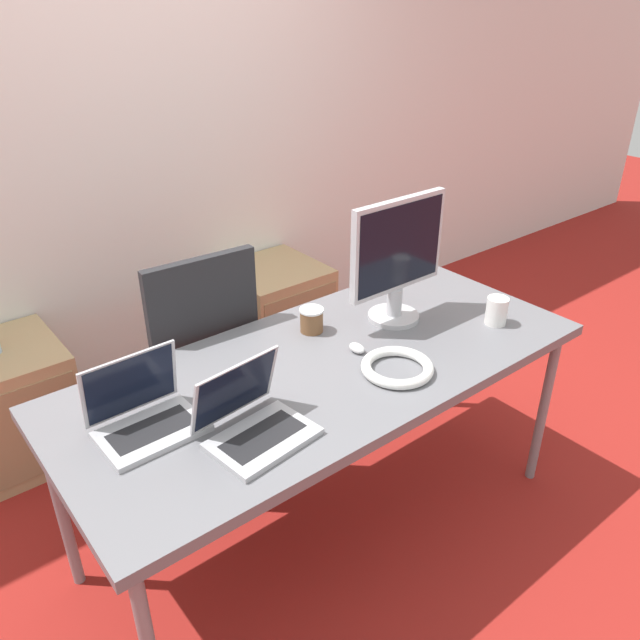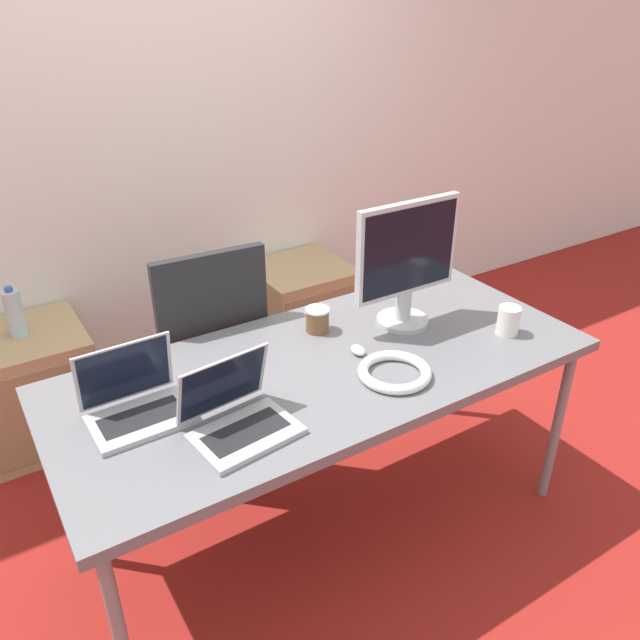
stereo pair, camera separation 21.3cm
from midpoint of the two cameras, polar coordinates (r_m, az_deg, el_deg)
ground_plane at (r=2.66m, az=-1.82°, el=-18.13°), size 14.00×14.00×0.00m
wall_back at (r=3.24m, az=-19.07°, el=15.58°), size 10.00×0.05×2.60m
desk at (r=2.20m, az=-2.10°, el=-5.00°), size 1.89×0.83×0.77m
office_chair at (r=2.78m, az=-13.70°, el=-6.14°), size 0.56×0.57×1.06m
cabinet_left at (r=3.17m, az=-28.38°, el=-7.05°), size 0.51×0.52×0.56m
cabinet_right at (r=3.58m, az=-5.84°, el=0.63°), size 0.51×0.52×0.56m
laptop_left at (r=1.94m, az=-18.82°, el=-8.34°), size 0.30×0.24×0.22m
laptop_right at (r=1.84m, az=-9.45°, el=-9.27°), size 0.32×0.29×0.22m
monitor at (r=2.35m, az=4.50°, el=5.56°), size 0.44×0.20×0.49m
mouse at (r=2.22m, az=0.66°, el=-2.66°), size 0.04×0.07×0.03m
coffee_cup_white at (r=2.46m, az=13.50°, el=0.75°), size 0.08×0.08×0.11m
coffee_cup_brown at (r=2.35m, az=-3.37°, el=-0.07°), size 0.09×0.09×0.09m
cable_coil at (r=2.12m, az=4.23°, el=-4.41°), size 0.25×0.25×0.04m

